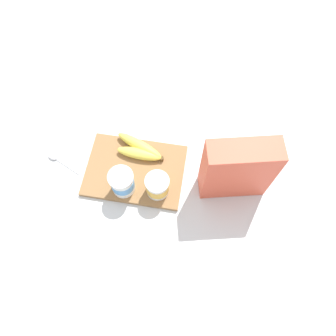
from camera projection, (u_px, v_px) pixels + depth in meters
The scene contains 7 objects.
ground_plane at pixel (135, 171), 1.09m from camera, with size 2.40×2.40×0.00m, color silver.
cutting_board at pixel (135, 170), 1.09m from camera, with size 0.32×0.23×0.02m, color olive.
cereal_box at pixel (237, 168), 0.96m from camera, with size 0.21×0.08×0.25m, color #D85138.
yogurt_cup_front at pixel (157, 186), 1.01m from camera, with size 0.08×0.08×0.08m.
yogurt_cup_back at pixel (122, 182), 1.01m from camera, with size 0.08×0.08×0.09m.
banana_bunch at pixel (140, 149), 1.09m from camera, with size 0.17×0.10×0.04m.
spoon at pixel (59, 161), 1.10m from camera, with size 0.13×0.07×0.01m.
Camera 1 is at (-0.18, 0.43, 1.00)m, focal length 34.88 mm.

